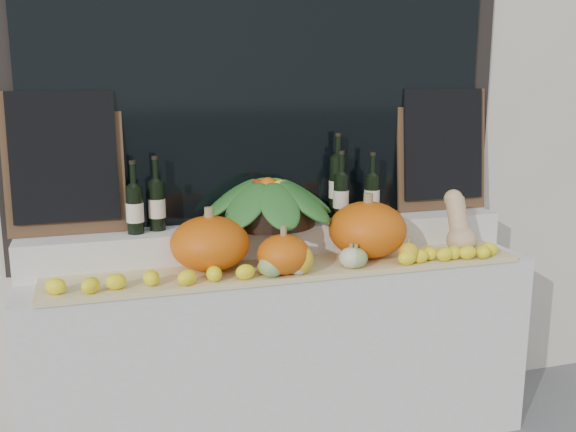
{
  "coord_description": "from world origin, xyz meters",
  "views": [
    {
      "loc": [
        -0.81,
        -1.17,
        1.71
      ],
      "look_at": [
        0.0,
        1.45,
        1.12
      ],
      "focal_mm": 40.0,
      "sensor_mm": 36.0,
      "label": 1
    }
  ],
  "objects_px": {
    "pumpkin_right": "(368,230)",
    "pumpkin_left": "(210,243)",
    "butternut_squash": "(459,226)",
    "produce_bowl": "(268,201)",
    "wine_bottle_tall": "(337,186)"
  },
  "relations": [
    {
      "from": "pumpkin_right",
      "to": "pumpkin_left",
      "type": "bearing_deg",
      "value": 179.36
    },
    {
      "from": "butternut_squash",
      "to": "produce_bowl",
      "type": "distance_m",
      "value": 0.91
    },
    {
      "from": "butternut_squash",
      "to": "wine_bottle_tall",
      "type": "bearing_deg",
      "value": 147.42
    },
    {
      "from": "wine_bottle_tall",
      "to": "pumpkin_left",
      "type": "bearing_deg",
      "value": -159.36
    },
    {
      "from": "pumpkin_left",
      "to": "wine_bottle_tall",
      "type": "distance_m",
      "value": 0.75
    },
    {
      "from": "pumpkin_right",
      "to": "produce_bowl",
      "type": "height_order",
      "value": "produce_bowl"
    },
    {
      "from": "produce_bowl",
      "to": "wine_bottle_tall",
      "type": "height_order",
      "value": "wine_bottle_tall"
    },
    {
      "from": "pumpkin_right",
      "to": "butternut_squash",
      "type": "bearing_deg",
      "value": -6.44
    },
    {
      "from": "pumpkin_left",
      "to": "wine_bottle_tall",
      "type": "relative_size",
      "value": 0.82
    },
    {
      "from": "produce_bowl",
      "to": "wine_bottle_tall",
      "type": "relative_size",
      "value": 1.63
    },
    {
      "from": "pumpkin_left",
      "to": "butternut_squash",
      "type": "relative_size",
      "value": 1.17
    },
    {
      "from": "butternut_squash",
      "to": "wine_bottle_tall",
      "type": "relative_size",
      "value": 0.7
    },
    {
      "from": "pumpkin_right",
      "to": "butternut_squash",
      "type": "height_order",
      "value": "butternut_squash"
    },
    {
      "from": "pumpkin_left",
      "to": "wine_bottle_tall",
      "type": "height_order",
      "value": "wine_bottle_tall"
    },
    {
      "from": "pumpkin_right",
      "to": "produce_bowl",
      "type": "distance_m",
      "value": 0.48
    }
  ]
}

